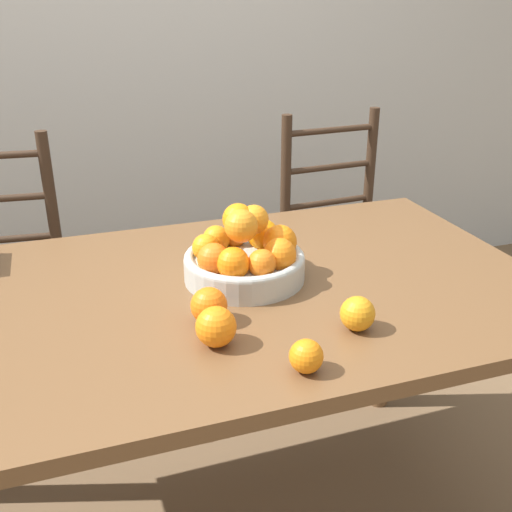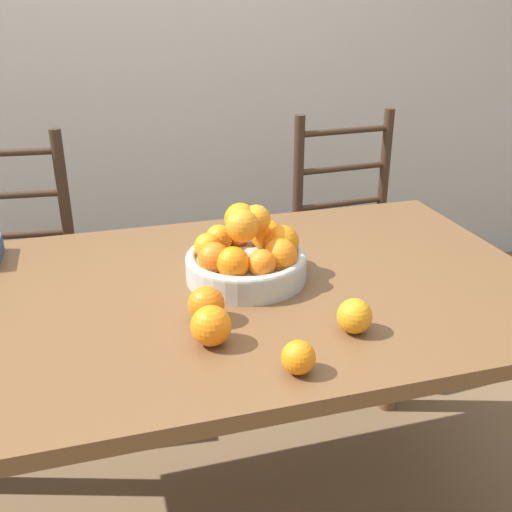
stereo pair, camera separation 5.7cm
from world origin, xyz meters
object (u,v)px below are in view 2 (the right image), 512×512
at_px(fruit_bowl, 247,255).
at_px(orange_loose_1, 211,326).
at_px(orange_loose_0, 206,304).
at_px(chair_left, 12,290).
at_px(orange_loose_3, 298,357).
at_px(orange_loose_2, 355,316).
at_px(chair_right, 355,249).

height_order(fruit_bowl, orange_loose_1, fruit_bowl).
relative_size(orange_loose_0, orange_loose_1, 0.96).
bearing_deg(chair_left, orange_loose_1, -57.84).
bearing_deg(chair_left, orange_loose_3, -55.38).
relative_size(fruit_bowl, orange_loose_1, 3.57).
xyz_separation_m(orange_loose_1, orange_loose_2, (0.29, -0.03, -0.00)).
height_order(orange_loose_1, orange_loose_3, orange_loose_1).
bearing_deg(orange_loose_0, orange_loose_2, -24.26).
height_order(fruit_bowl, orange_loose_2, fruit_bowl).
distance_m(orange_loose_2, chair_right, 1.17).
xyz_separation_m(orange_loose_1, orange_loose_3, (0.13, -0.14, -0.01)).
distance_m(fruit_bowl, orange_loose_1, 0.30).
xyz_separation_m(orange_loose_2, chair_right, (0.49, 1.01, -0.33)).
bearing_deg(chair_left, fruit_bowl, -42.94).
relative_size(fruit_bowl, chair_left, 0.29).
bearing_deg(orange_loose_2, fruit_bowl, 115.70).
bearing_deg(orange_loose_1, chair_right, 51.58).
distance_m(orange_loose_2, chair_left, 1.32).
bearing_deg(orange_loose_1, fruit_bowl, 61.16).
distance_m(fruit_bowl, orange_loose_2, 0.33).
bearing_deg(fruit_bowl, orange_loose_1, -118.84).
bearing_deg(chair_right, orange_loose_0, -134.64).
height_order(orange_loose_1, chair_right, chair_right).
relative_size(orange_loose_0, chair_left, 0.08).
distance_m(orange_loose_1, orange_loose_3, 0.19).
bearing_deg(fruit_bowl, chair_left, 131.55).
height_order(fruit_bowl, orange_loose_3, fruit_bowl).
height_order(orange_loose_3, chair_left, chair_left).
bearing_deg(orange_loose_0, fruit_bowl, 51.88).
distance_m(chair_left, chair_right, 1.26).
xyz_separation_m(chair_left, chair_right, (1.26, 0.00, 0.00)).
height_order(orange_loose_2, chair_left, chair_left).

